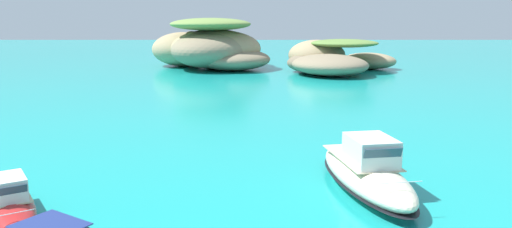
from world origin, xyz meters
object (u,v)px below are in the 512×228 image
Objects in this scene: motorboat_cream at (367,172)px; motorboat_red at (9,205)px; islet_small at (331,59)px; islet_large at (212,48)px.

motorboat_red is at bearing -167.16° from motorboat_cream.
motorboat_red is (-25.25, -64.81, -1.55)m from islet_small.
motorboat_cream is (-6.97, -60.65, -1.24)m from islet_small.
islet_large reaches higher than motorboat_red.
islet_small is 69.57m from motorboat_red.
motorboat_cream is at bearing -77.67° from islet_large.
islet_large is at bearing 102.33° from motorboat_cream.
islet_large reaches higher than motorboat_cream.
motorboat_red is at bearing -111.28° from islet_small.
islet_small is at bearing 68.72° from motorboat_red.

